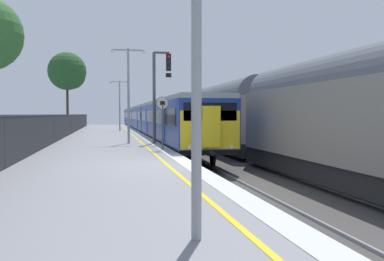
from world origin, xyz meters
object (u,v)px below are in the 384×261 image
object	(u,v)px
platform_lamp_near	(196,20)
signal_gantry	(159,86)
commuter_train_at_platform	(146,118)
platform_lamp_far	(120,101)
platform_lamp_mid	(128,87)
background_tree_centre	(68,72)
speed_limit_sign	(162,116)
freight_train_adjacent_track	(264,114)

from	to	relation	value
platform_lamp_near	signal_gantry	bearing A→B (deg)	84.67
commuter_train_at_platform	platform_lamp_far	distance (m)	6.52
platform_lamp_mid	background_tree_centre	size ratio (longest dim) A/B	0.64
speed_limit_sign	background_tree_centre	size ratio (longest dim) A/B	0.29
platform_lamp_mid	background_tree_centre	world-z (taller)	background_tree_centre
freight_train_adjacent_track	platform_lamp_near	distance (m)	17.49
signal_gantry	speed_limit_sign	size ratio (longest dim) A/B	2.11
freight_train_adjacent_track	platform_lamp_far	distance (m)	23.06
background_tree_centre	commuter_train_at_platform	bearing A→B (deg)	2.58
platform_lamp_near	platform_lamp_far	xyz separation A→B (m)	(0.00, 37.74, 0.12)
speed_limit_sign	background_tree_centre	world-z (taller)	background_tree_centre
speed_limit_sign	platform_lamp_near	xyz separation A→B (m)	(-1.37, -14.00, 1.34)
signal_gantry	platform_lamp_far	size ratio (longest dim) A/B	1.04
freight_train_adjacent_track	platform_lamp_near	bearing A→B (deg)	-114.44
signal_gantry	speed_limit_sign	world-z (taller)	signal_gantry
freight_train_adjacent_track	platform_lamp_far	world-z (taller)	platform_lamp_far
freight_train_adjacent_track	platform_lamp_near	xyz separation A→B (m)	(-7.22, -15.88, 1.26)
freight_train_adjacent_track	platform_lamp_mid	bearing A→B (deg)	157.49
platform_lamp_far	background_tree_centre	size ratio (longest dim) A/B	0.59
freight_train_adjacent_track	platform_lamp_far	size ratio (longest dim) A/B	5.30
commuter_train_at_platform	background_tree_centre	world-z (taller)	background_tree_centre
background_tree_centre	platform_lamp_mid	bearing A→B (deg)	-76.92
signal_gantry	background_tree_centre	world-z (taller)	background_tree_centre
commuter_train_at_platform	background_tree_centre	bearing A→B (deg)	-177.42
platform_lamp_near	speed_limit_sign	bearing A→B (deg)	84.43
signal_gantry	platform_lamp_mid	world-z (taller)	platform_lamp_mid
speed_limit_sign	platform_lamp_far	bearing A→B (deg)	93.29
signal_gantry	platform_lamp_far	xyz separation A→B (m)	(-1.73, 19.25, -0.25)
freight_train_adjacent_track	speed_limit_sign	size ratio (longest dim) A/B	10.78
platform_lamp_mid	signal_gantry	bearing A→B (deg)	-12.51
speed_limit_sign	platform_lamp_far	size ratio (longest dim) A/B	0.49
speed_limit_sign	platform_lamp_far	xyz separation A→B (m)	(-1.37, 23.73, 1.45)
freight_train_adjacent_track	platform_lamp_mid	world-z (taller)	platform_lamp_mid
speed_limit_sign	platform_lamp_near	bearing A→B (deg)	-95.57
speed_limit_sign	signal_gantry	bearing A→B (deg)	85.41
signal_gantry	platform_lamp_mid	distance (m)	1.77
signal_gantry	platform_lamp_near	size ratio (longest dim) A/B	1.08
commuter_train_at_platform	signal_gantry	bearing A→B (deg)	-93.45
platform_lamp_mid	platform_lamp_far	size ratio (longest dim) A/B	1.07
commuter_train_at_platform	platform_lamp_mid	bearing A→B (deg)	-97.54
signal_gantry	background_tree_centre	bearing A→B (deg)	106.69
commuter_train_at_platform	speed_limit_sign	size ratio (longest dim) A/B	24.72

